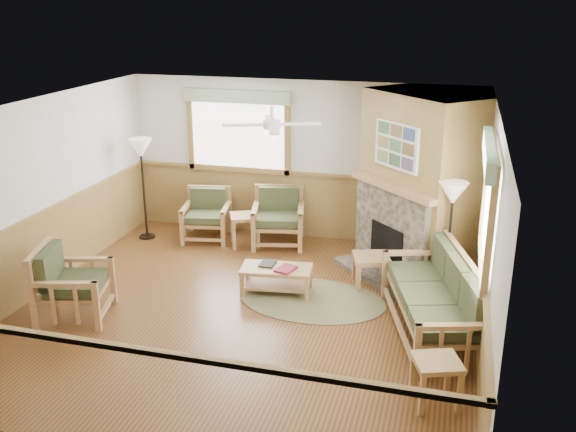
% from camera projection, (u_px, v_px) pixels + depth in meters
% --- Properties ---
extents(floor, '(6.00, 6.00, 0.01)m').
position_uv_depth(floor, '(245.00, 311.00, 8.58)').
color(floor, brown).
rests_on(floor, ground).
extents(ceiling, '(6.00, 6.00, 0.01)m').
position_uv_depth(ceiling, '(241.00, 110.00, 7.70)').
color(ceiling, white).
rests_on(ceiling, floor).
extents(wall_back, '(6.00, 0.02, 2.70)m').
position_uv_depth(wall_back, '(301.00, 160.00, 10.87)').
color(wall_back, white).
rests_on(wall_back, floor).
extents(wall_front, '(6.00, 0.02, 2.70)m').
position_uv_depth(wall_front, '(127.00, 328.00, 5.40)').
color(wall_front, white).
rests_on(wall_front, floor).
extents(wall_left, '(0.02, 6.00, 2.70)m').
position_uv_depth(wall_left, '(38.00, 197.00, 8.89)').
color(wall_left, white).
rests_on(wall_left, floor).
extents(wall_right, '(0.02, 6.00, 2.70)m').
position_uv_depth(wall_right, '(489.00, 238.00, 7.39)').
color(wall_right, white).
rests_on(wall_right, floor).
extents(wainscot, '(6.00, 6.00, 1.10)m').
position_uv_depth(wainscot, '(245.00, 273.00, 8.40)').
color(wainscot, olive).
rests_on(wainscot, floor).
extents(fireplace, '(3.11, 3.11, 2.70)m').
position_uv_depth(fireplace, '(419.00, 184.00, 9.50)').
color(fireplace, olive).
rests_on(fireplace, floor).
extents(window_back, '(1.90, 0.16, 1.50)m').
position_uv_depth(window_back, '(237.00, 88.00, 10.73)').
color(window_back, white).
rests_on(window_back, wall_back).
extents(window_right, '(0.16, 1.90, 1.50)m').
position_uv_depth(window_right, '(497.00, 141.00, 6.84)').
color(window_right, white).
rests_on(window_right, wall_right).
extents(ceiling_fan, '(1.59, 1.59, 0.36)m').
position_uv_depth(ceiling_fan, '(272.00, 110.00, 7.91)').
color(ceiling_fan, white).
rests_on(ceiling_fan, ceiling).
extents(sofa, '(2.31, 1.46, 0.99)m').
position_uv_depth(sofa, '(432.00, 297.00, 7.86)').
color(sofa, '#AB7F50').
rests_on(sofa, floor).
extents(armchair_back_left, '(0.89, 0.89, 0.86)m').
position_uv_depth(armchair_back_left, '(206.00, 215.00, 10.99)').
color(armchair_back_left, '#AB7F50').
rests_on(armchair_back_left, floor).
extents(armchair_back_right, '(1.00, 1.00, 0.94)m').
position_uv_depth(armchair_back_right, '(278.00, 218.00, 10.75)').
color(armchair_back_right, '#AB7F50').
rests_on(armchair_back_right, floor).
extents(armchair_left, '(1.06, 1.06, 0.96)m').
position_uv_depth(armchair_left, '(73.00, 283.00, 8.29)').
color(armchair_left, '#AB7F50').
rests_on(armchair_left, floor).
extents(coffee_table, '(1.04, 0.61, 0.39)m').
position_uv_depth(coffee_table, '(277.00, 280.00, 9.04)').
color(coffee_table, '#AB7F50').
rests_on(coffee_table, floor).
extents(end_table_chairs, '(0.62, 0.61, 0.53)m').
position_uv_depth(end_table_chairs, '(245.00, 230.00, 10.77)').
color(end_table_chairs, '#AB7F50').
rests_on(end_table_chairs, floor).
extents(end_table_sofa, '(0.58, 0.57, 0.51)m').
position_uv_depth(end_table_sofa, '(436.00, 382.00, 6.56)').
color(end_table_sofa, '#AB7F50').
rests_on(end_table_sofa, floor).
extents(footstool, '(0.64, 0.64, 0.45)m').
position_uv_depth(footstool, '(371.00, 270.00, 9.30)').
color(footstool, '#AB7F50').
rests_on(footstool, floor).
extents(braided_rug, '(2.32, 2.32, 0.01)m').
position_uv_depth(braided_rug, '(312.00, 300.00, 8.88)').
color(braided_rug, brown).
rests_on(braided_rug, floor).
extents(floor_lamp_left, '(0.48, 0.48, 1.76)m').
position_uv_depth(floor_lamp_left, '(144.00, 189.00, 10.90)').
color(floor_lamp_left, black).
rests_on(floor_lamp_left, floor).
extents(floor_lamp_right, '(0.49, 0.49, 1.70)m').
position_uv_depth(floor_lamp_right, '(449.00, 242.00, 8.65)').
color(floor_lamp_right, black).
rests_on(floor_lamp_right, floor).
extents(book_red, '(0.29, 0.35, 0.03)m').
position_uv_depth(book_red, '(286.00, 268.00, 8.88)').
color(book_red, maroon).
rests_on(book_red, coffee_table).
extents(book_dark, '(0.20, 0.27, 0.03)m').
position_uv_depth(book_dark, '(268.00, 263.00, 9.07)').
color(book_dark, black).
rests_on(book_dark, coffee_table).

